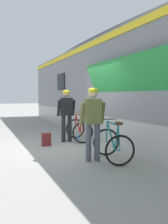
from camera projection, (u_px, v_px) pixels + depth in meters
ground_plane at (67, 147)px, 7.67m from camera, size 80.00×80.00×0.00m
train_car at (121, 86)px, 10.08m from camera, size 3.33×17.41×3.88m
cyclist_near_in_olive at (93, 117)px, 5.98m from camera, size 0.64×0.36×1.76m
cyclist_far_in_dark at (66, 111)px, 8.43m from camera, size 0.62×0.33×1.76m
bicycle_near_teal at (113, 144)px, 6.05m from camera, size 0.89×1.18×0.99m
bicycle_far_red at (79, 129)px, 8.70m from camera, size 0.83×1.15×0.99m
backpack_on_platform at (46, 139)px, 7.83m from camera, size 0.29×0.19×0.40m
water_bottle_near_the_bikes at (78, 139)px, 8.50m from camera, size 0.07×0.07×0.21m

